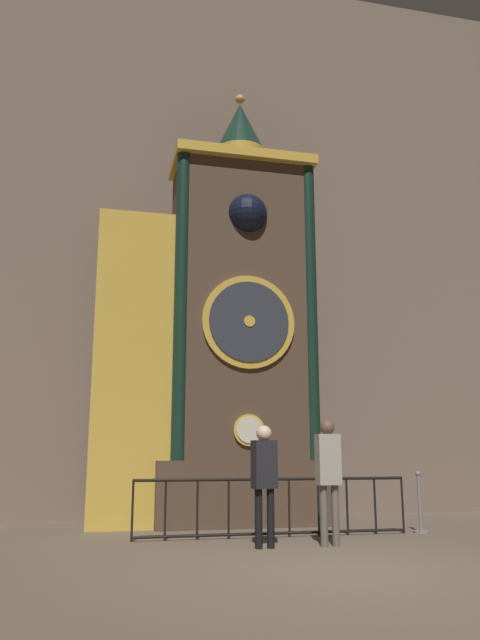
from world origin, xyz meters
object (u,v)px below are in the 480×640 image
Objects in this scene: clock_tower at (216,333)px; stanchion_post at (420,513)px; visitor_far at (328,469)px; visitor_near at (264,473)px.

stanchion_post is (3.19, -1.97, -3.35)m from clock_tower.
stanchion_post is at bearing -31.64° from clock_tower.
visitor_far reaches higher than stanchion_post.
clock_tower reaches higher than visitor_far.
visitor_far is (1.11, -3.12, -2.58)m from clock_tower.
stanchion_post is at bearing 11.82° from visitor_near.
clock_tower is at bearing 110.07° from visitor_far.
visitor_near is (0.14, -3.07, -2.63)m from clock_tower.
visitor_far is (0.97, -0.05, 0.05)m from visitor_near.
clock_tower is 8.86× the size of stanchion_post.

